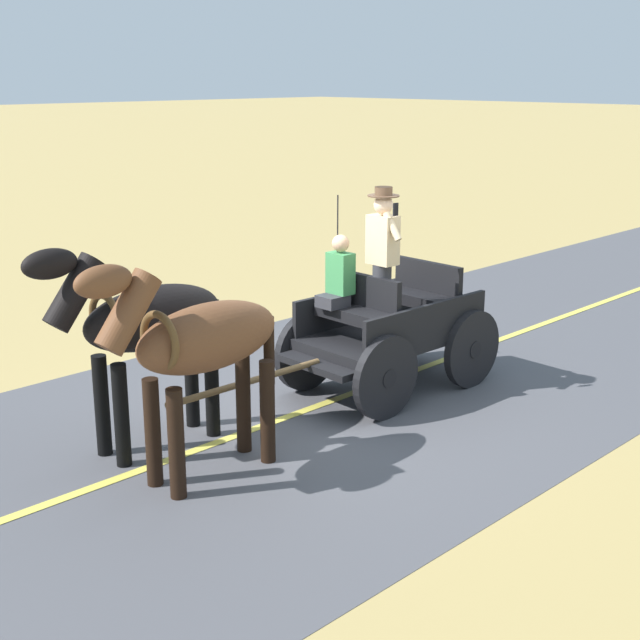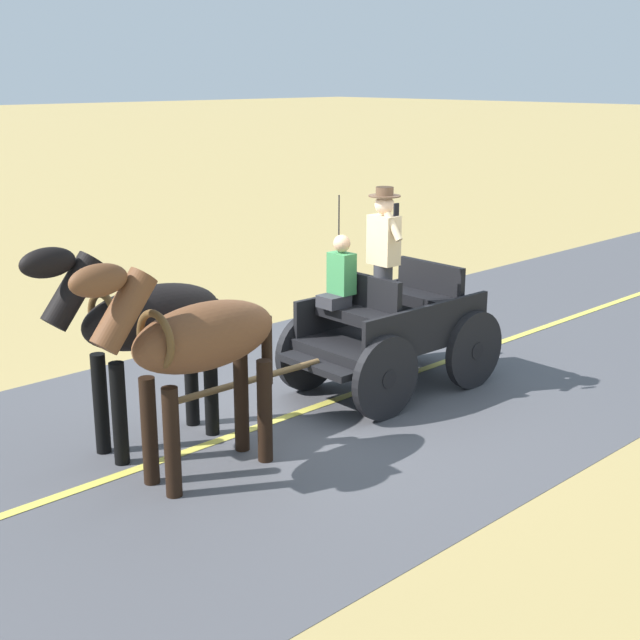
{
  "view_description": "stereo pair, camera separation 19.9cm",
  "coord_description": "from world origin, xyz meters",
  "px_view_note": "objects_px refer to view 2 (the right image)",
  "views": [
    {
      "loc": [
        -6.75,
        6.77,
        3.72
      ],
      "look_at": [
        -0.17,
        0.2,
        1.1
      ],
      "focal_mm": 49.26,
      "sensor_mm": 36.0,
      "label": 1
    },
    {
      "loc": [
        -6.88,
        6.62,
        3.72
      ],
      "look_at": [
        -0.17,
        0.2,
        1.1
      ],
      "focal_mm": 49.26,
      "sensor_mm": 36.0,
      "label": 2
    }
  ],
  "objects_px": {
    "horse_drawn_carriage": "(387,325)",
    "horse_near_side": "(196,343)",
    "horse_off_side": "(144,323)",
    "traffic_cone": "(341,298)"
  },
  "relations": [
    {
      "from": "horse_drawn_carriage",
      "to": "horse_off_side",
      "type": "relative_size",
      "value": 2.04
    },
    {
      "from": "horse_drawn_carriage",
      "to": "horse_off_side",
      "type": "xyz_separation_m",
      "value": [
        0.56,
        3.01,
        0.51
      ]
    },
    {
      "from": "horse_drawn_carriage",
      "to": "horse_near_side",
      "type": "distance_m",
      "value": 3.11
    },
    {
      "from": "horse_near_side",
      "to": "traffic_cone",
      "type": "relative_size",
      "value": 4.42
    },
    {
      "from": "horse_drawn_carriage",
      "to": "horse_near_side",
      "type": "height_order",
      "value": "horse_drawn_carriage"
    },
    {
      "from": "horse_drawn_carriage",
      "to": "traffic_cone",
      "type": "xyz_separation_m",
      "value": [
        2.87,
        -2.09,
        -0.57
      ]
    },
    {
      "from": "horse_drawn_carriage",
      "to": "horse_off_side",
      "type": "bearing_deg",
      "value": 79.45
    },
    {
      "from": "traffic_cone",
      "to": "horse_near_side",
      "type": "bearing_deg",
      "value": 122.2
    },
    {
      "from": "horse_drawn_carriage",
      "to": "traffic_cone",
      "type": "relative_size",
      "value": 9.02
    },
    {
      "from": "horse_near_side",
      "to": "traffic_cone",
      "type": "xyz_separation_m",
      "value": [
        3.23,
        -5.14,
        -1.07
      ]
    }
  ]
}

